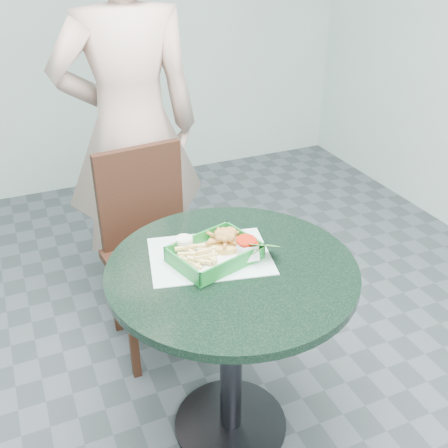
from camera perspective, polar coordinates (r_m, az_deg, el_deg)
name	(u,v)px	position (r m, az deg, el deg)	size (l,w,h in m)	color
floor	(231,424)	(2.25, 0.71, -20.98)	(4.00, 5.00, 0.02)	#303335
cafe_table	(232,311)	(1.84, 0.83, -9.46)	(0.84, 0.84, 0.75)	#242429
dining_chair	(149,238)	(2.36, -8.13, -1.56)	(0.39, 0.39, 0.93)	#583016
diner_person	(127,86)	(2.42, -10.53, 14.54)	(0.82, 0.54, 2.26)	tan
placemat	(210,261)	(1.79, -1.54, -4.01)	(0.40, 0.30, 0.00)	silver
food_basket	(215,261)	(1.76, -1.02, -4.04)	(0.27, 0.20, 0.06)	#16772A
crab_sandwich	(230,244)	(1.79, 0.70, -2.24)	(0.12, 0.12, 0.07)	gold
fries_pile	(198,252)	(1.76, -2.82, -3.10)	(0.12, 0.13, 0.05)	#FAD679
sauce_ramekin	(189,242)	(1.80, -3.86, -2.01)	(0.06, 0.06, 0.03)	silver
garnish_cup	(252,256)	(1.74, 3.10, -3.49)	(0.12, 0.12, 0.05)	silver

